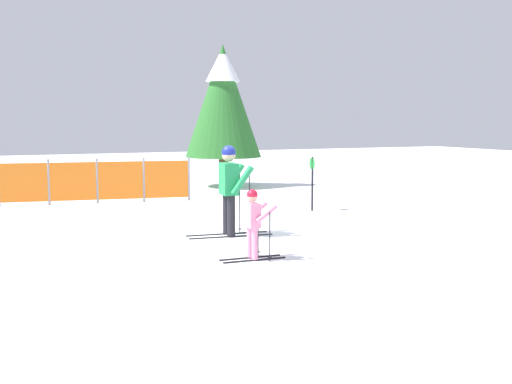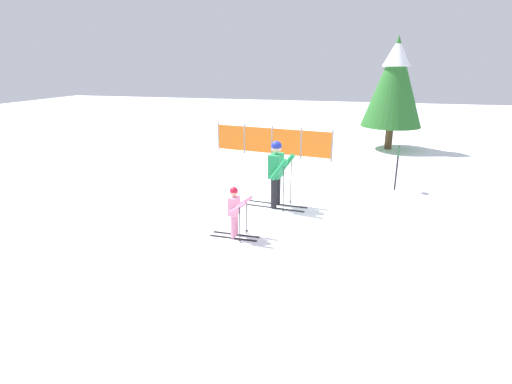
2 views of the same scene
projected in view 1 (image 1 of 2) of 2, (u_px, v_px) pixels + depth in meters
ground_plane at (239, 233)px, 12.48m from camera, size 60.00×60.00×0.00m
skier_adult at (230, 182)px, 12.07m from camera, size 1.65×0.76×1.71m
skier_child at (253, 219)px, 10.04m from camera, size 1.05×0.54×1.11m
safety_fence at (97, 181)px, 16.78m from camera, size 4.84×0.85×1.18m
conifer_far at (223, 99)px, 20.72m from camera, size 2.47×2.47×4.59m
trail_marker at (312, 177)px, 15.39m from camera, size 0.05×0.28×1.30m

